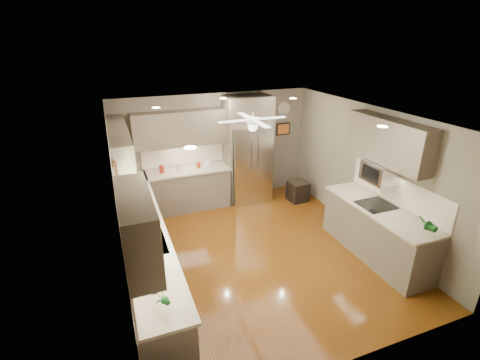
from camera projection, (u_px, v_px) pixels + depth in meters
floor at (257, 252)px, 6.33m from camera, size 5.00×5.00×0.00m
ceiling at (260, 116)px, 5.37m from camera, size 5.00×5.00×0.00m
wall_back at (215, 148)px, 8.00m from camera, size 4.50×0.00×4.50m
wall_front at (354, 279)px, 3.70m from camera, size 4.50×0.00×4.50m
wall_left at (119, 212)px, 5.10m from camera, size 0.00×5.00×5.00m
wall_right at (367, 172)px, 6.60m from camera, size 0.00×5.00×5.00m
canister_a at (162, 169)px, 7.40m from camera, size 0.12×0.12×0.16m
canister_b at (179, 167)px, 7.53m from camera, size 0.11×0.11×0.13m
canister_d at (198, 165)px, 7.68m from camera, size 0.10×0.10×0.13m
soap_bottle at (133, 226)px, 5.19m from camera, size 0.09×0.10×0.17m
potted_plant_left at (159, 297)px, 3.69m from camera, size 0.18×0.15×0.28m
potted_plant_right at (426, 224)px, 5.06m from camera, size 0.20×0.16×0.33m
bowl at (208, 165)px, 7.79m from camera, size 0.23×0.23×0.05m
left_run at (144, 247)px, 5.62m from camera, size 0.65×4.70×1.45m
back_run at (189, 188)px, 7.80m from camera, size 1.85×0.65×1.45m
uppers at (203, 147)px, 5.98m from camera, size 4.50×4.70×0.95m
window at (120, 208)px, 4.57m from camera, size 0.05×1.12×0.92m
sink at (148, 245)px, 4.91m from camera, size 0.50×0.70×0.32m
refrigerator at (248, 152)px, 7.97m from camera, size 1.06×0.75×2.45m
right_run at (377, 231)px, 6.10m from camera, size 0.70×2.20×1.45m
microwave at (380, 172)px, 5.97m from camera, size 0.43×0.55×0.34m
ceiling_fan at (253, 123)px, 5.69m from camera, size 1.18×1.18×0.32m
recessed_lights at (248, 112)px, 5.71m from camera, size 2.84×3.14×0.01m
wall_clock at (284, 108)px, 8.27m from camera, size 0.30×0.03×0.30m
framed_print at (283, 129)px, 8.45m from camera, size 0.36×0.03×0.30m
stool at (298, 191)px, 8.25m from camera, size 0.44×0.44×0.48m
paper_towel at (157, 278)px, 3.98m from camera, size 0.13×0.13×0.32m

